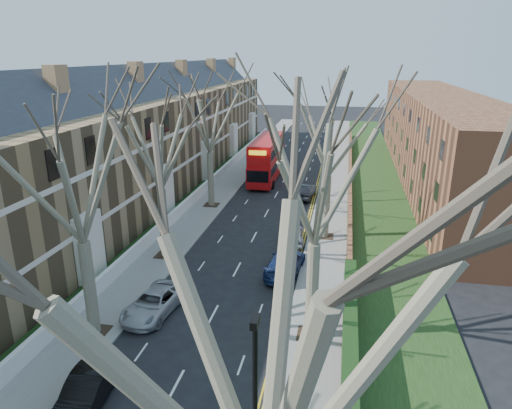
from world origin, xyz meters
The scene contains 19 objects.
pavement_left centered at (-6.00, 39.00, 0.06)m, with size 3.00×102.00×0.12m, color slate.
pavement_right centered at (6.00, 39.00, 0.06)m, with size 3.00×102.00×0.12m, color slate.
terrace_left centered at (-13.65, 31.00, 5.53)m, with size 9.70×78.00×13.60m.
flats_right centered at (17.46, 43.00, 4.98)m, with size 13.97×54.00×10.00m.
wall_hedge_right centered at (7.70, 2.00, 1.12)m, with size 0.70×24.00×1.80m.
front_wall_left centered at (-7.65, 31.00, 0.62)m, with size 0.30×78.00×1.00m.
grass_verge_right centered at (10.50, 39.00, 0.15)m, with size 6.00×102.00×0.06m.
tree_left_mid centered at (-5.70, 6.00, 9.56)m, with size 10.50×10.50×14.71m.
tree_left_far centered at (-5.70, 16.00, 9.24)m, with size 10.15×10.15×14.22m.
tree_left_dist centered at (-5.70, 28.00, 9.56)m, with size 10.50×10.50×14.71m.
tree_right_near centered at (5.70, -6.00, 9.86)m, with size 10.85×10.85×15.20m.
tree_right_mid centered at (5.70, 8.00, 9.56)m, with size 10.50×10.50×14.71m.
tree_right_far centered at (5.70, 22.00, 9.24)m, with size 10.15×10.15×14.22m.
double_decker_bus centered at (-2.08, 38.99, 2.38)m, with size 3.00×11.62×4.83m.
car_left_mid centered at (-3.26, 1.18, 0.73)m, with size 1.53×4.40×1.45m, color black.
car_left_far centered at (-3.38, 8.57, 0.68)m, with size 2.25×4.88×1.36m, color #A8A9AE.
car_right_near centered at (3.36, 15.09, 0.75)m, with size 2.11×5.19×1.51m, color navy.
car_right_mid centered at (3.29, 20.55, 0.70)m, with size 1.65×4.11×1.40m, color gray.
car_right_far centered at (3.15, 32.47, 0.73)m, with size 1.56×4.46×1.47m, color black.
Camera 1 is at (6.91, -13.03, 14.41)m, focal length 32.00 mm.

